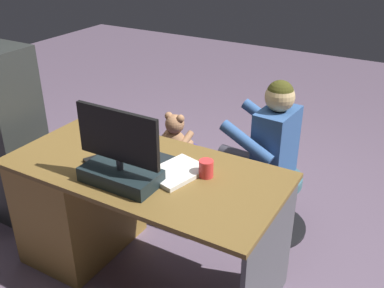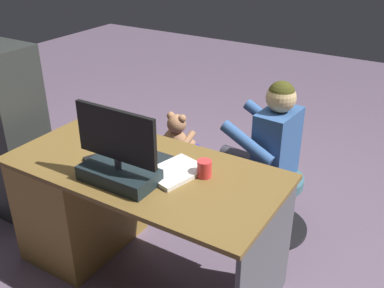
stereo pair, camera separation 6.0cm
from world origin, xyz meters
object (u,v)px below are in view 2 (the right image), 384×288
(computer_mouse, at_px, (113,147))
(person, at_px, (262,145))
(office_chair_teddy, at_px, (177,173))
(visitor_chair, at_px, (271,200))
(monitor, at_px, (118,161))
(desk, at_px, (93,198))
(teddy_bear, at_px, (178,135))
(keyboard, at_px, (155,159))
(cup, at_px, (204,169))
(tv_remote, at_px, (97,157))

(computer_mouse, bearing_deg, person, -131.69)
(office_chair_teddy, distance_m, visitor_chair, 0.73)
(monitor, height_order, office_chair_teddy, monitor)
(computer_mouse, distance_m, office_chair_teddy, 0.83)
(desk, height_order, teddy_bear, desk)
(computer_mouse, relative_size, visitor_chair, 0.18)
(keyboard, distance_m, cup, 0.32)
(office_chair_teddy, bearing_deg, visitor_chair, -175.44)
(computer_mouse, xyz_separation_m, teddy_bear, (-0.00, -0.67, -0.19))
(monitor, distance_m, computer_mouse, 0.37)
(tv_remote, relative_size, teddy_bear, 0.49)
(person, bearing_deg, keyboard, 62.75)
(cup, relative_size, teddy_bear, 0.30)
(desk, distance_m, computer_mouse, 0.39)
(computer_mouse, height_order, person, person)
(keyboard, distance_m, teddy_bear, 0.73)
(visitor_chair, bearing_deg, teddy_bear, 3.74)
(keyboard, height_order, teddy_bear, keyboard)
(computer_mouse, distance_m, teddy_bear, 0.70)
(desk, xyz_separation_m, monitor, (-0.39, 0.18, 0.46))
(teddy_bear, bearing_deg, keyboard, 112.96)
(monitor, height_order, keyboard, monitor)
(monitor, xyz_separation_m, keyboard, (-0.03, -0.27, -0.11))
(keyboard, distance_m, computer_mouse, 0.28)
(office_chair_teddy, relative_size, person, 0.46)
(keyboard, relative_size, person, 0.39)
(monitor, xyz_separation_m, cup, (-0.35, -0.27, -0.07))
(computer_mouse, bearing_deg, keyboard, -175.31)
(monitor, relative_size, teddy_bear, 1.54)
(desk, height_order, visitor_chair, desk)
(desk, bearing_deg, office_chair_teddy, -101.35)
(computer_mouse, xyz_separation_m, visitor_chair, (-0.73, -0.72, -0.52))
(tv_remote, height_order, person, person)
(desk, xyz_separation_m, teddy_bear, (-0.15, -0.74, 0.17))
(desk, relative_size, monitor, 3.24)
(keyboard, relative_size, office_chair_teddy, 0.86)
(cup, bearing_deg, visitor_chair, -100.43)
(desk, distance_m, monitor, 0.63)
(monitor, relative_size, computer_mouse, 4.94)
(teddy_bear, relative_size, person, 0.29)
(keyboard, xyz_separation_m, visitor_chair, (-0.45, -0.69, -0.51))
(cup, relative_size, office_chair_teddy, 0.19)
(tv_remote, relative_size, office_chair_teddy, 0.31)
(keyboard, bearing_deg, teddy_bear, -67.04)
(keyboard, bearing_deg, computer_mouse, 4.69)
(cup, distance_m, visitor_chair, 0.90)
(office_chair_teddy, height_order, teddy_bear, teddy_bear)
(cup, distance_m, office_chair_teddy, 1.03)
(teddy_bear, bearing_deg, visitor_chair, -176.26)
(keyboard, distance_m, person, 0.78)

